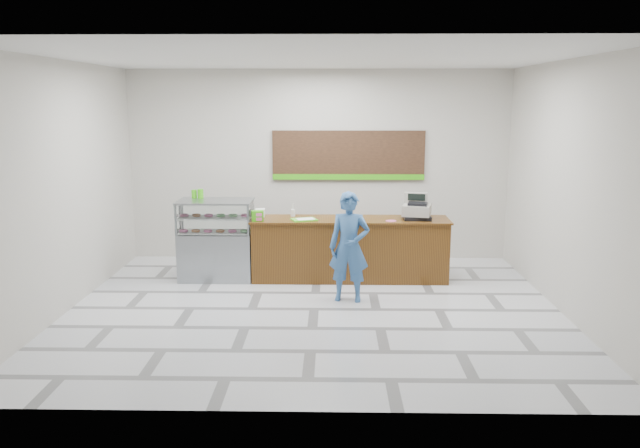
{
  "coord_description": "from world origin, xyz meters",
  "views": [
    {
      "loc": [
        0.25,
        -8.53,
        2.95
      ],
      "look_at": [
        0.07,
        0.9,
        1.07
      ],
      "focal_mm": 35.0,
      "sensor_mm": 36.0,
      "label": 1
    }
  ],
  "objects_px": {
    "display_case": "(216,239)",
    "customer": "(349,247)",
    "cash_register": "(417,209)",
    "sales_counter": "(350,249)",
    "serving_tray": "(304,219)"
  },
  "relations": [
    {
      "from": "serving_tray",
      "to": "customer",
      "type": "xyz_separation_m",
      "value": [
        0.71,
        -0.98,
        -0.22
      ]
    },
    {
      "from": "sales_counter",
      "to": "serving_tray",
      "type": "bearing_deg",
      "value": -169.06
    },
    {
      "from": "display_case",
      "to": "cash_register",
      "type": "height_order",
      "value": "cash_register"
    },
    {
      "from": "serving_tray",
      "to": "sales_counter",
      "type": "bearing_deg",
      "value": -8.86
    },
    {
      "from": "sales_counter",
      "to": "serving_tray",
      "type": "relative_size",
      "value": 7.0
    },
    {
      "from": "display_case",
      "to": "customer",
      "type": "height_order",
      "value": "customer"
    },
    {
      "from": "cash_register",
      "to": "customer",
      "type": "height_order",
      "value": "customer"
    },
    {
      "from": "display_case",
      "to": "serving_tray",
      "type": "distance_m",
      "value": 1.52
    },
    {
      "from": "cash_register",
      "to": "sales_counter",
      "type": "bearing_deg",
      "value": -165.88
    },
    {
      "from": "sales_counter",
      "to": "display_case",
      "type": "height_order",
      "value": "display_case"
    },
    {
      "from": "display_case",
      "to": "customer",
      "type": "relative_size",
      "value": 0.81
    },
    {
      "from": "sales_counter",
      "to": "customer",
      "type": "distance_m",
      "value": 1.16
    },
    {
      "from": "cash_register",
      "to": "serving_tray",
      "type": "relative_size",
      "value": 1.18
    },
    {
      "from": "sales_counter",
      "to": "cash_register",
      "type": "distance_m",
      "value": 1.28
    },
    {
      "from": "serving_tray",
      "to": "customer",
      "type": "relative_size",
      "value": 0.28
    }
  ]
}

